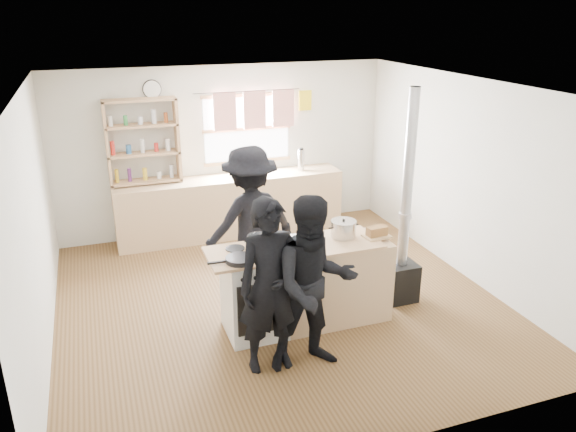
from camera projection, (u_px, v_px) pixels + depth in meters
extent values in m
cube|color=brown|center=(278.00, 301.00, 6.67)|extent=(5.00, 5.00, 0.01)
cube|color=tan|center=(231.00, 206.00, 8.47)|extent=(3.40, 0.55, 0.90)
cube|color=tan|center=(146.00, 181.00, 8.03)|extent=(1.00, 0.28, 0.03)
cube|color=tan|center=(144.00, 154.00, 7.89)|extent=(1.00, 0.28, 0.03)
cube|color=tan|center=(141.00, 125.00, 7.75)|extent=(1.00, 0.28, 0.03)
cube|color=tan|center=(139.00, 100.00, 7.62)|extent=(1.00, 0.28, 0.03)
cube|color=tan|center=(107.00, 145.00, 7.68)|extent=(0.04, 0.28, 1.20)
cube|color=tan|center=(177.00, 140.00, 7.98)|extent=(0.04, 0.28, 1.20)
cylinder|color=silver|center=(301.00, 160.00, 8.60)|extent=(0.10, 0.10, 0.33)
cube|color=white|center=(254.00, 294.00, 5.88)|extent=(0.60, 0.60, 0.90)
cube|color=tan|center=(333.00, 281.00, 6.17)|extent=(1.20, 0.60, 0.90)
cube|color=tan|center=(294.00, 248.00, 5.86)|extent=(1.84, 0.64, 0.03)
cylinder|color=black|center=(240.00, 259.00, 5.50)|extent=(0.30, 0.30, 0.05)
cylinder|color=#316322|center=(240.00, 258.00, 5.49)|extent=(0.26, 0.26, 0.02)
cube|color=silver|center=(294.00, 241.00, 5.90)|extent=(0.32, 0.25, 0.07)
cube|color=brown|center=(294.00, 239.00, 5.89)|extent=(0.27, 0.21, 0.02)
cylinder|color=silver|center=(258.00, 242.00, 5.78)|extent=(0.20, 0.20, 0.14)
cylinder|color=silver|center=(258.00, 236.00, 5.76)|extent=(0.21, 0.21, 0.01)
sphere|color=black|center=(257.00, 234.00, 5.75)|extent=(0.03, 0.03, 0.03)
cylinder|color=#B6B6B8|center=(343.00, 229.00, 6.07)|extent=(0.27, 0.27, 0.17)
cylinder|color=#B6B6B8|center=(344.00, 221.00, 6.04)|extent=(0.28, 0.28, 0.01)
sphere|color=black|center=(344.00, 220.00, 6.03)|extent=(0.03, 0.03, 0.03)
cube|color=tan|center=(377.00, 236.00, 6.09)|extent=(0.30, 0.23, 0.02)
cube|color=olive|center=(377.00, 231.00, 6.07)|extent=(0.23, 0.13, 0.10)
cube|color=black|center=(400.00, 281.00, 6.64)|extent=(0.35, 0.35, 0.46)
cylinder|color=#ADADB2|center=(408.00, 180.00, 6.20)|extent=(0.12, 0.12, 2.04)
imported|color=black|center=(271.00, 287.00, 5.18)|extent=(0.63, 0.41, 1.71)
imported|color=black|center=(314.00, 285.00, 5.19)|extent=(0.87, 0.70, 1.73)
imported|color=black|center=(250.00, 221.00, 6.62)|extent=(1.27, 0.89, 1.80)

